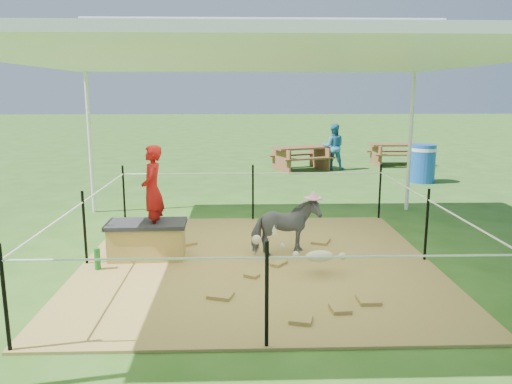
{
  "coord_description": "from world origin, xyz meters",
  "views": [
    {
      "loc": [
        -0.23,
        -6.32,
        2.25
      ],
      "look_at": [
        0.0,
        0.6,
        0.85
      ],
      "focal_mm": 35.0,
      "sensor_mm": 36.0,
      "label": 1
    }
  ],
  "objects_px": {
    "distant_person": "(333,147)",
    "foal": "(319,254)",
    "woman": "(152,183)",
    "green_bottle": "(97,259)",
    "trash_barrel": "(423,164)",
    "picnic_table_near": "(301,158)",
    "straw_bale": "(147,242)",
    "pony": "(285,227)",
    "picnic_table_far": "(396,155)"
  },
  "relations": [
    {
      "from": "distant_person",
      "to": "foal",
      "type": "bearing_deg",
      "value": 83.32
    },
    {
      "from": "woman",
      "to": "green_bottle",
      "type": "bearing_deg",
      "value": -57.19
    },
    {
      "from": "trash_barrel",
      "to": "picnic_table_near",
      "type": "xyz_separation_m",
      "value": [
        -2.81,
        2.13,
        -0.14
      ]
    },
    {
      "from": "straw_bale",
      "to": "green_bottle",
      "type": "xyz_separation_m",
      "value": [
        -0.55,
        -0.45,
        -0.08
      ]
    },
    {
      "from": "pony",
      "to": "foal",
      "type": "relative_size",
      "value": 0.99
    },
    {
      "from": "straw_bale",
      "to": "distant_person",
      "type": "bearing_deg",
      "value": 63.09
    },
    {
      "from": "woman",
      "to": "picnic_table_far",
      "type": "distance_m",
      "value": 10.57
    },
    {
      "from": "straw_bale",
      "to": "foal",
      "type": "bearing_deg",
      "value": -17.46
    },
    {
      "from": "picnic_table_far",
      "to": "trash_barrel",
      "type": "bearing_deg",
      "value": -95.49
    },
    {
      "from": "straw_bale",
      "to": "distant_person",
      "type": "relative_size",
      "value": 0.74
    },
    {
      "from": "distant_person",
      "to": "picnic_table_far",
      "type": "bearing_deg",
      "value": -153.97
    },
    {
      "from": "pony",
      "to": "foal",
      "type": "height_order",
      "value": "pony"
    },
    {
      "from": "straw_bale",
      "to": "picnic_table_near",
      "type": "relative_size",
      "value": 0.61
    },
    {
      "from": "foal",
      "to": "woman",
      "type": "bearing_deg",
      "value": 154.34
    },
    {
      "from": "pony",
      "to": "trash_barrel",
      "type": "distance_m",
      "value": 6.91
    },
    {
      "from": "trash_barrel",
      "to": "woman",
      "type": "bearing_deg",
      "value": -135.2
    },
    {
      "from": "picnic_table_far",
      "to": "distant_person",
      "type": "distance_m",
      "value": 2.29
    },
    {
      "from": "pony",
      "to": "woman",
      "type": "bearing_deg",
      "value": 75.55
    },
    {
      "from": "green_bottle",
      "to": "picnic_table_near",
      "type": "xyz_separation_m",
      "value": [
        3.6,
        8.3,
        0.17
      ]
    },
    {
      "from": "straw_bale",
      "to": "pony",
      "type": "distance_m",
      "value": 1.89
    },
    {
      "from": "foal",
      "to": "picnic_table_far",
      "type": "relative_size",
      "value": 0.58
    },
    {
      "from": "woman",
      "to": "foal",
      "type": "height_order",
      "value": "woman"
    },
    {
      "from": "pony",
      "to": "picnic_table_far",
      "type": "height_order",
      "value": "pony"
    },
    {
      "from": "picnic_table_near",
      "to": "distant_person",
      "type": "distance_m",
      "value": 1.0
    },
    {
      "from": "green_bottle",
      "to": "foal",
      "type": "height_order",
      "value": "foal"
    },
    {
      "from": "straw_bale",
      "to": "picnic_table_near",
      "type": "height_order",
      "value": "picnic_table_near"
    },
    {
      "from": "picnic_table_near",
      "to": "straw_bale",
      "type": "bearing_deg",
      "value": -132.32
    },
    {
      "from": "picnic_table_far",
      "to": "straw_bale",
      "type": "bearing_deg",
      "value": -125.82
    },
    {
      "from": "trash_barrel",
      "to": "picnic_table_near",
      "type": "distance_m",
      "value": 3.53
    },
    {
      "from": "straw_bale",
      "to": "picnic_table_far",
      "type": "bearing_deg",
      "value": 54.88
    },
    {
      "from": "woman",
      "to": "trash_barrel",
      "type": "xyz_separation_m",
      "value": [
        5.75,
        5.71,
        -0.59
      ]
    },
    {
      "from": "picnic_table_far",
      "to": "picnic_table_near",
      "type": "bearing_deg",
      "value": -165.56
    },
    {
      "from": "picnic_table_near",
      "to": "distant_person",
      "type": "relative_size",
      "value": 1.2
    },
    {
      "from": "straw_bale",
      "to": "distant_person",
      "type": "distance_m",
      "value": 8.82
    },
    {
      "from": "trash_barrel",
      "to": "picnic_table_far",
      "type": "height_order",
      "value": "trash_barrel"
    },
    {
      "from": "woman",
      "to": "pony",
      "type": "xyz_separation_m",
      "value": [
        1.78,
        0.06,
        -0.65
      ]
    },
    {
      "from": "pony",
      "to": "picnic_table_far",
      "type": "relative_size",
      "value": 0.58
    },
    {
      "from": "foal",
      "to": "picnic_table_near",
      "type": "bearing_deg",
      "value": 77.15
    },
    {
      "from": "green_bottle",
      "to": "picnic_table_far",
      "type": "height_order",
      "value": "picnic_table_far"
    },
    {
      "from": "pony",
      "to": "straw_bale",
      "type": "bearing_deg",
      "value": 75.46
    },
    {
      "from": "green_bottle",
      "to": "foal",
      "type": "bearing_deg",
      "value": -5.2
    },
    {
      "from": "woman",
      "to": "trash_barrel",
      "type": "distance_m",
      "value": 8.13
    },
    {
      "from": "straw_bale",
      "to": "trash_barrel",
      "type": "height_order",
      "value": "trash_barrel"
    },
    {
      "from": "pony",
      "to": "picnic_table_far",
      "type": "distance_m",
      "value": 9.59
    },
    {
      "from": "green_bottle",
      "to": "picnic_table_near",
      "type": "height_order",
      "value": "picnic_table_near"
    },
    {
      "from": "trash_barrel",
      "to": "foal",
      "type": "bearing_deg",
      "value": -119.4
    },
    {
      "from": "green_bottle",
      "to": "picnic_table_far",
      "type": "relative_size",
      "value": 0.17
    },
    {
      "from": "straw_bale",
      "to": "trash_barrel",
      "type": "relative_size",
      "value": 1.04
    },
    {
      "from": "straw_bale",
      "to": "picnic_table_near",
      "type": "xyz_separation_m",
      "value": [
        3.05,
        7.85,
        0.09
      ]
    },
    {
      "from": "woman",
      "to": "distant_person",
      "type": "distance_m",
      "value": 8.77
    }
  ]
}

